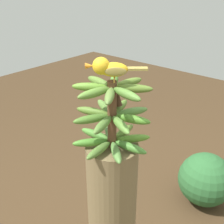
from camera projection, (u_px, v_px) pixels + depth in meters
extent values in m
cylinder|color=brown|center=(112.00, 115.00, 1.14)|extent=(0.04, 0.04, 0.29)
ellipsoid|color=#55853D|center=(116.00, 152.00, 1.11)|extent=(0.13, 0.12, 0.03)
ellipsoid|color=#4A8633|center=(131.00, 147.00, 1.15)|extent=(0.15, 0.05, 0.03)
ellipsoid|color=#548828|center=(133.00, 139.00, 1.21)|extent=(0.12, 0.13, 0.03)
ellipsoid|color=#567D2A|center=(124.00, 132.00, 1.26)|extent=(0.05, 0.15, 0.03)
ellipsoid|color=#4D7B3A|center=(109.00, 130.00, 1.28)|extent=(0.13, 0.12, 0.03)
ellipsoid|color=#4E8B35|center=(95.00, 134.00, 1.24)|extent=(0.15, 0.05, 0.03)
ellipsoid|color=#4A892C|center=(90.00, 142.00, 1.18)|extent=(0.12, 0.13, 0.03)
ellipsoid|color=#547A32|center=(99.00, 150.00, 1.13)|extent=(0.05, 0.15, 0.03)
ellipsoid|color=#4D8829|center=(132.00, 119.00, 1.11)|extent=(0.15, 0.08, 0.03)
ellipsoid|color=#538338|center=(132.00, 112.00, 1.17)|extent=(0.10, 0.15, 0.03)
ellipsoid|color=olive|center=(120.00, 107.00, 1.22)|extent=(0.08, 0.15, 0.03)
ellipsoid|color=#5E893A|center=(104.00, 107.00, 1.22)|extent=(0.15, 0.10, 0.03)
ellipsoid|color=#577B2C|center=(93.00, 112.00, 1.18)|extent=(0.15, 0.08, 0.03)
ellipsoid|color=#4E7B2D|center=(91.00, 119.00, 1.12)|extent=(0.10, 0.15, 0.03)
ellipsoid|color=#547B34|center=(103.00, 125.00, 1.07)|extent=(0.08, 0.15, 0.03)
ellipsoid|color=#5A8937|center=(121.00, 125.00, 1.07)|extent=(0.15, 0.10, 0.03)
ellipsoid|color=#5B7A36|center=(110.00, 96.00, 1.02)|extent=(0.11, 0.14, 0.03)
ellipsoid|color=#537F32|center=(126.00, 94.00, 1.04)|extent=(0.15, 0.06, 0.03)
ellipsoid|color=#5A7A2B|center=(134.00, 89.00, 1.09)|extent=(0.14, 0.11, 0.03)
ellipsoid|color=olive|center=(128.00, 83.00, 1.14)|extent=(0.06, 0.15, 0.03)
ellipsoid|color=#4C7D2D|center=(114.00, 80.00, 1.17)|extent=(0.11, 0.14, 0.03)
ellipsoid|color=#597D30|center=(99.00, 82.00, 1.15)|extent=(0.15, 0.06, 0.03)
ellipsoid|color=#5C8E2C|center=(91.00, 87.00, 1.10)|extent=(0.14, 0.11, 0.03)
ellipsoid|color=#5A8633|center=(94.00, 93.00, 1.05)|extent=(0.06, 0.15, 0.03)
cone|color=#4C2D1E|center=(118.00, 98.00, 1.16)|extent=(0.04, 0.04, 0.06)
cylinder|color=#C68933|center=(114.00, 77.00, 1.09)|extent=(0.01, 0.01, 0.02)
cylinder|color=#C68933|center=(114.00, 80.00, 1.06)|extent=(0.00, 0.01, 0.02)
ellipsoid|color=gold|center=(114.00, 69.00, 1.06)|extent=(0.12, 0.11, 0.05)
ellipsoid|color=olive|center=(115.00, 67.00, 1.08)|extent=(0.07, 0.06, 0.03)
ellipsoid|color=olive|center=(116.00, 72.00, 1.03)|extent=(0.07, 0.06, 0.03)
cube|color=olive|center=(138.00, 69.00, 1.06)|extent=(0.08, 0.07, 0.01)
sphere|color=gold|center=(101.00, 66.00, 1.05)|extent=(0.07, 0.07, 0.07)
sphere|color=black|center=(99.00, 67.00, 1.03)|extent=(0.01, 0.01, 0.01)
cone|color=orange|center=(90.00, 66.00, 1.05)|extent=(0.04, 0.04, 0.02)
cylinder|color=brown|center=(202.00, 198.00, 2.28)|extent=(0.03, 0.03, 0.08)
sphere|color=#2D6633|center=(205.00, 179.00, 2.20)|extent=(0.41, 0.41, 0.41)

